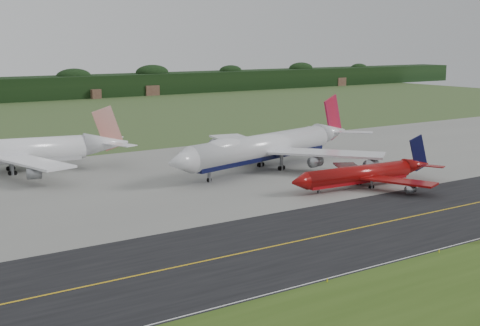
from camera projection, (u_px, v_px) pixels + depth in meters
The scene contains 10 objects.
ground at pixel (355, 220), 118.85m from camera, with size 600.00×600.00×0.00m, color #3E5326.
taxiway at pixel (371, 225), 115.59m from camera, with size 400.00×32.00×0.02m, color black.
apron at pixel (206, 174), 160.34m from camera, with size 400.00×78.00×0.01m, color gray.
taxiway_centreline at pixel (371, 225), 115.59m from camera, with size 400.00×0.40×0.00m, color gold.
taxiway_edge_line at pixel (443, 248), 102.97m from camera, with size 400.00×0.25×0.00m, color silver.
jet_ba_747 at pixel (267, 146), 164.73m from camera, with size 66.12×53.75×16.81m.
jet_red_737 at pixel (365, 174), 145.45m from camera, with size 38.45×31.32×10.38m.
jet_star_tail at pixel (9, 152), 160.29m from camera, with size 58.03×47.82×15.38m.
edge_marker_left at pixel (327, 280), 88.52m from camera, with size 0.16×0.16×0.50m, color yellow.
edge_marker_center at pixel (439, 251), 100.89m from camera, with size 0.16×0.16×0.50m, color yellow.
Camera 1 is at (-81.50, -83.68, 31.69)m, focal length 50.00 mm.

